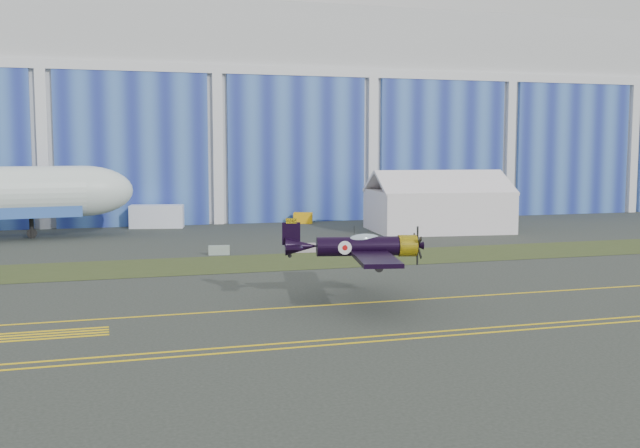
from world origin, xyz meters
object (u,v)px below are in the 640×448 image
object	(u,v)px
tent	(438,200)
tug	(303,218)
shipping_container	(157,216)
warbird	(359,246)

from	to	relation	value
tent	tug	world-z (taller)	tent
shipping_container	tent	bearing A→B (deg)	-11.43
warbird	tent	distance (m)	44.57
tug	warbird	bearing A→B (deg)	-80.30
warbird	shipping_container	xyz separation A→B (m)	(-9.36, 51.35, -2.29)
warbird	tent	xyz separation A→B (m)	(23.62, 37.80, 0.03)
tent	tug	bearing A→B (deg)	140.48
warbird	shipping_container	bearing A→B (deg)	111.51
tent	warbird	bearing A→B (deg)	-116.05
shipping_container	tug	bearing A→B (deg)	11.40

